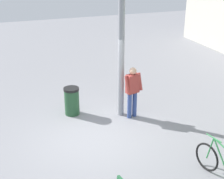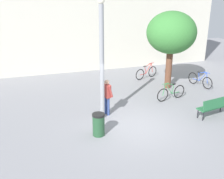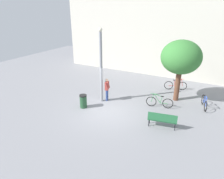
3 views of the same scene
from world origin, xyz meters
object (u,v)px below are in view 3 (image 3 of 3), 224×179
at_px(person_by_lamppost, 107,88).
at_px(bicycle_blue, 204,102).
at_px(bicycle_green, 159,102).
at_px(trash_bin, 83,101).
at_px(bicycle_red, 176,85).
at_px(park_bench, 162,119).
at_px(lamppost, 101,65).
at_px(plaza_tree, 181,58).

relative_size(person_by_lamppost, bicycle_blue, 0.94).
relative_size(bicycle_green, trash_bin, 1.95).
distance_m(person_by_lamppost, trash_bin, 2.01).
height_order(bicycle_red, trash_bin, bicycle_red).
height_order(person_by_lamppost, park_bench, person_by_lamppost).
relative_size(lamppost, bicycle_blue, 2.92).
height_order(bicycle_green, trash_bin, bicycle_green).
bearing_deg(plaza_tree, person_by_lamppost, -151.17).
height_order(park_bench, plaza_tree, plaza_tree).
relative_size(person_by_lamppost, bicycle_red, 0.97).
height_order(lamppost, person_by_lamppost, lamppost).
distance_m(bicycle_blue, bicycle_green, 3.02).
distance_m(lamppost, trash_bin, 2.75).
height_order(plaza_tree, bicycle_red, plaza_tree).
relative_size(plaza_tree, trash_bin, 4.78).
xyz_separation_m(person_by_lamppost, bicycle_blue, (6.37, 2.06, -0.58)).
xyz_separation_m(park_bench, bicycle_blue, (1.86, 3.77, -0.16)).
bearing_deg(plaza_tree, bicycle_green, -113.53).
xyz_separation_m(plaza_tree, bicycle_blue, (1.94, -0.38, -2.79)).
distance_m(plaza_tree, bicycle_blue, 3.42).
xyz_separation_m(person_by_lamppost, bicycle_red, (3.98, 4.44, -0.58)).
bearing_deg(person_by_lamppost, bicycle_red, 48.13).
bearing_deg(person_by_lamppost, bicycle_blue, 17.93).
bearing_deg(bicycle_blue, trash_bin, -152.27).
xyz_separation_m(lamppost, bicycle_green, (3.97, 0.98, -2.33)).
height_order(lamppost, bicycle_green, lamppost).
height_order(bicycle_blue, bicycle_red, same).
bearing_deg(bicycle_red, trash_bin, -128.08).
xyz_separation_m(park_bench, plaza_tree, (-0.08, 4.15, 2.62)).
xyz_separation_m(plaza_tree, trash_bin, (-5.30, -4.18, -2.71)).
bearing_deg(trash_bin, bicycle_blue, 27.73).
relative_size(bicycle_blue, bicycle_green, 0.99).
xyz_separation_m(plaza_tree, bicycle_green, (-0.76, -1.74, -2.79)).
height_order(person_by_lamppost, bicycle_green, person_by_lamppost).
xyz_separation_m(park_bench, trash_bin, (-5.38, -0.04, -0.08)).
distance_m(plaza_tree, trash_bin, 7.27).
bearing_deg(trash_bin, plaza_tree, 38.29).
distance_m(plaza_tree, bicycle_green, 3.37).
relative_size(lamppost, person_by_lamppost, 3.09).
bearing_deg(bicycle_red, bicycle_blue, -44.80).
height_order(bicycle_blue, trash_bin, bicycle_blue).
bearing_deg(person_by_lamppost, trash_bin, -116.40).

